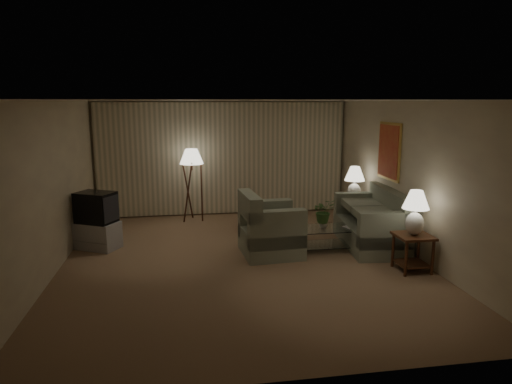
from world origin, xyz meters
The scene contains 16 objects.
ground centered at (0.00, 0.00, 0.00)m, with size 7.00×7.00×0.00m, color olive.
room_shell centered at (0.02, 1.51, 1.75)m, with size 6.04×7.02×2.72m.
sofa centered at (2.50, 0.44, 0.42)m, with size 2.09×1.32×0.85m.
armchair centered at (0.56, 0.27, 0.44)m, with size 1.19×1.14×0.89m.
side_table_near centered at (2.65, -0.91, 0.41)m, with size 0.55×0.55×0.60m.
side_table_far centered at (2.65, 1.69, 0.40)m, with size 0.48×0.40×0.60m.
table_lamp_near centered at (2.65, -0.91, 1.03)m, with size 0.42×0.42×0.72m.
table_lamp_far centered at (2.65, 1.69, 1.04)m, with size 0.43×0.43×0.74m.
coffee_table centered at (1.70, 0.34, 0.28)m, with size 1.22×0.66×0.41m.
tv_cabinet centered at (-2.55, 1.10, 0.25)m, with size 0.89×0.78×0.50m, color #A6A6A8.
crt_tv centered at (-2.55, 1.10, 0.78)m, with size 0.80×0.73×0.56m, color black.
floor_lamp centered at (-0.75, 2.87, 0.86)m, with size 0.53×0.53×1.65m.
ottoman centered at (0.60, 1.91, 0.20)m, with size 0.59×0.59×0.39m, color #B2563C.
vase centered at (1.55, 0.34, 0.49)m, with size 0.15×0.15×0.15m, color white.
flowers centered at (1.55, 0.34, 0.79)m, with size 0.40×0.35×0.44m, color #406E31.
book centered at (1.95, 0.24, 0.42)m, with size 0.17×0.23×0.02m, color olive.
Camera 1 is at (-0.96, -7.41, 2.68)m, focal length 32.00 mm.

